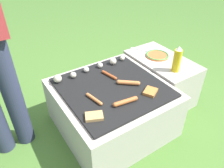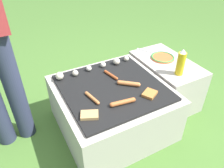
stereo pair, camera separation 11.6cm
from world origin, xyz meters
name	(u,v)px [view 1 (the left image)]	position (x,y,z in m)	size (l,w,h in m)	color
ground_plane	(112,125)	(0.00, 0.00, 0.00)	(14.00, 14.00, 0.00)	#47702D
grill	(112,107)	(0.00, 0.00, 0.19)	(0.78, 0.78, 0.39)	#B2AA9E
side_ledge	(160,78)	(0.58, 0.09, 0.19)	(0.37, 0.64, 0.39)	#B2AA9E
sausage_mid_right	(128,83)	(0.11, -0.05, 0.40)	(0.14, 0.12, 0.03)	#C6753D
sausage_front_left	(126,101)	(-0.03, -0.20, 0.40)	(0.18, 0.05, 0.03)	#B7602D
sausage_front_center	(94,99)	(-0.18, -0.06, 0.40)	(0.05, 0.16, 0.02)	#C6753D
sausage_front_right	(109,75)	(0.05, 0.12, 0.40)	(0.05, 0.15, 0.02)	#A34C23
bread_slice_right	(94,116)	(-0.26, -0.20, 0.40)	(0.13, 0.11, 0.02)	tan
bread_slice_left	(150,92)	(0.18, -0.21, 0.40)	(0.12, 0.11, 0.02)	#B27033
mushroom_row	(89,69)	(-0.04, 0.26, 0.41)	(0.63, 0.07, 0.06)	beige
plate_colorful	(157,55)	(0.58, 0.16, 0.40)	(0.20, 0.20, 0.02)	orange
condiment_bottle	(177,60)	(0.53, -0.10, 0.49)	(0.06, 0.06, 0.21)	gold
fork_utensil	(141,50)	(0.53, 0.33, 0.39)	(0.12, 0.20, 0.01)	silver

